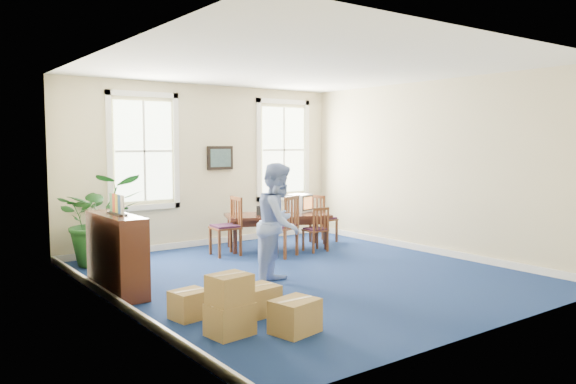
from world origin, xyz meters
TOP-DOWN VIEW (x-y plane):
  - floor at (0.00, 0.00)m, footprint 6.50×6.50m
  - ceiling at (0.00, 0.00)m, footprint 6.50×6.50m
  - wall_back at (0.00, 3.25)m, footprint 6.50×0.00m
  - wall_front at (0.00, -3.25)m, footprint 6.50×0.00m
  - wall_left at (-3.00, 0.00)m, footprint 0.00×6.50m
  - wall_right at (3.00, 0.00)m, footprint 0.00×6.50m
  - baseboard_back at (0.00, 3.22)m, footprint 6.00×0.04m
  - baseboard_left at (-2.97, 0.00)m, footprint 0.04×6.50m
  - baseboard_right at (2.97, 0.00)m, footprint 0.04×6.50m
  - window_left at (-1.30, 3.23)m, footprint 1.40×0.12m
  - window_right at (1.90, 3.23)m, footprint 1.40×0.12m
  - wall_picture at (0.30, 3.20)m, footprint 0.58×0.06m
  - conference_table at (0.92, 2.07)m, footprint 2.17×1.57m
  - crt_tv at (1.51, 2.11)m, footprint 0.50×0.53m
  - game_console at (1.78, 2.07)m, footprint 0.17×0.20m
  - equipment_bag at (0.70, 2.11)m, footprint 0.42×0.35m
  - chair_near_left at (0.52, 1.40)m, footprint 0.66×0.66m
  - chair_near_right at (1.33, 1.40)m, footprint 0.40×0.40m
  - chair_end_left at (-0.24, 2.07)m, footprint 0.53×0.53m
  - chair_end_right at (2.09, 2.07)m, footprint 0.51×0.51m
  - man at (-0.62, -0.15)m, footprint 1.09×1.05m
  - credenza at (-2.75, 0.65)m, footprint 0.40×1.38m
  - brochure_rack at (-2.73, 0.65)m, footprint 0.15×0.67m
  - potted_plant at (-2.32, 2.62)m, footprint 1.58×1.43m
  - cardboard_boxes at (-2.18, -1.61)m, footprint 1.44×1.44m

SIDE VIEW (x-z plane):
  - floor at x=0.00m, z-range 0.00..0.00m
  - baseboard_back at x=0.00m, z-range 0.00..0.12m
  - baseboard_left at x=-2.97m, z-range 0.00..0.12m
  - baseboard_right at x=2.97m, z-range 0.00..0.12m
  - conference_table at x=0.92m, z-range 0.00..0.67m
  - cardboard_boxes at x=-2.18m, z-range 0.00..0.70m
  - chair_near_right at x=1.33m, z-range 0.00..0.85m
  - chair_end_right at x=2.09m, z-range 0.00..0.99m
  - chair_end_left at x=-0.24m, z-range 0.00..1.07m
  - credenza at x=-2.75m, z-range 0.00..1.08m
  - chair_near_left at x=0.52m, z-range 0.00..1.11m
  - game_console at x=1.78m, z-range 0.67..0.72m
  - equipment_bag at x=0.70m, z-range 0.67..0.85m
  - potted_plant at x=-2.32m, z-range 0.00..1.55m
  - crt_tv at x=1.51m, z-range 0.67..1.03m
  - man at x=-0.62m, z-range 0.00..1.76m
  - brochure_rack at x=-2.73m, z-range 1.08..1.37m
  - wall_back at x=0.00m, z-range -1.65..4.85m
  - wall_front at x=0.00m, z-range -1.65..4.85m
  - wall_left at x=-3.00m, z-range -1.65..4.85m
  - wall_right at x=3.00m, z-range -1.65..4.85m
  - wall_picture at x=0.30m, z-range 1.51..1.99m
  - window_left at x=-1.30m, z-range 0.80..3.00m
  - window_right at x=1.90m, z-range 0.80..3.00m
  - ceiling at x=0.00m, z-range 3.20..3.20m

